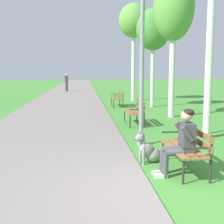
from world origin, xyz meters
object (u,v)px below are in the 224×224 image
at_px(dog_grey, 149,151).
at_px(birch_tree_fourth, 153,30).
at_px(park_bench_near, 187,145).
at_px(park_bench_mid, 135,110).
at_px(person_seated_on_near_bench, 181,140).
at_px(birch_tree_third, 174,9).
at_px(lamp_post_near, 142,60).
at_px(park_bench_far, 118,97).
at_px(birch_tree_fifth, 134,22).
at_px(pedestrian_distant, 67,82).

xyz_separation_m(dog_grey, birch_tree_fourth, (2.26, 9.78, 3.72)).
bearing_deg(park_bench_near, park_bench_mid, 91.45).
relative_size(person_seated_on_near_bench, birch_tree_third, 0.22).
xyz_separation_m(dog_grey, lamp_post_near, (0.12, 1.54, 1.93)).
distance_m(park_bench_mid, birch_tree_third, 4.52).
bearing_deg(park_bench_far, birch_tree_fifth, 66.45).
bearing_deg(birch_tree_fourth, park_bench_far, 169.61).
bearing_deg(park_bench_mid, lamp_post_near, -96.98).
xyz_separation_m(person_seated_on_near_bench, lamp_post_near, (-0.30, 2.37, 1.51)).
bearing_deg(park_bench_mid, pedestrian_distant, 101.07).
relative_size(birch_tree_third, pedestrian_distant, 3.49).
bearing_deg(birch_tree_fifth, lamp_post_near, -98.22).
xyz_separation_m(park_bench_near, lamp_post_near, (-0.50, 2.12, 1.68)).
bearing_deg(birch_tree_fifth, park_bench_mid, -98.67).
height_order(dog_grey, birch_tree_third, birch_tree_third).
bearing_deg(dog_grey, birch_tree_fifth, 82.22).
bearing_deg(person_seated_on_near_bench, birch_tree_fifth, 84.37).
relative_size(park_bench_near, dog_grey, 1.90).
bearing_deg(pedestrian_distant, person_seated_on_near_bench, -81.74).
xyz_separation_m(person_seated_on_near_bench, birch_tree_fourth, (1.85, 10.61, 3.30)).
bearing_deg(park_bench_mid, birch_tree_fourth, 71.16).
xyz_separation_m(park_bench_near, birch_tree_third, (1.64, 6.76, 3.85)).
bearing_deg(birch_tree_fifth, birch_tree_fourth, -81.89).
relative_size(park_bench_far, birch_tree_fifth, 0.25).
height_order(park_bench_far, birch_tree_fifth, birch_tree_fifth).
xyz_separation_m(park_bench_near, pedestrian_distant, (-3.49, 22.34, 0.33)).
relative_size(park_bench_mid, birch_tree_third, 0.26).
bearing_deg(pedestrian_distant, park_bench_near, -81.13).
distance_m(dog_grey, birch_tree_fourth, 10.71).
bearing_deg(park_bench_near, birch_tree_fifth, 85.13).
height_order(birch_tree_third, pedestrian_distant, birch_tree_third).
relative_size(dog_grey, birch_tree_fourth, 0.15).
height_order(person_seated_on_near_bench, pedestrian_distant, pedestrian_distant).
distance_m(person_seated_on_near_bench, birch_tree_fourth, 11.26).
height_order(park_bench_mid, birch_tree_third, birch_tree_third).
bearing_deg(park_bench_near, dog_grey, 137.11).
bearing_deg(person_seated_on_near_bench, park_bench_far, 89.64).
bearing_deg(person_seated_on_near_bench, park_bench_mid, 89.19).
distance_m(person_seated_on_near_bench, birch_tree_fifth, 14.61).
height_order(park_bench_mid, dog_grey, park_bench_mid).
relative_size(birch_tree_fifth, pedestrian_distant, 3.65).
xyz_separation_m(lamp_post_near, pedestrian_distant, (-2.98, 20.22, -1.35)).
height_order(birch_tree_third, birch_tree_fourth, birch_tree_third).
relative_size(park_bench_mid, birch_tree_fifth, 0.25).
xyz_separation_m(park_bench_near, birch_tree_fifth, (1.17, 13.68, 4.37)).
distance_m(park_bench_mid, park_bench_far, 5.51).
xyz_separation_m(park_bench_mid, park_bench_far, (-0.01, 5.51, 0.00)).
xyz_separation_m(person_seated_on_near_bench, dog_grey, (-0.42, 0.83, -0.42)).
distance_m(park_bench_near, birch_tree_fourth, 11.05).
bearing_deg(pedestrian_distant, birch_tree_fifth, -61.74).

